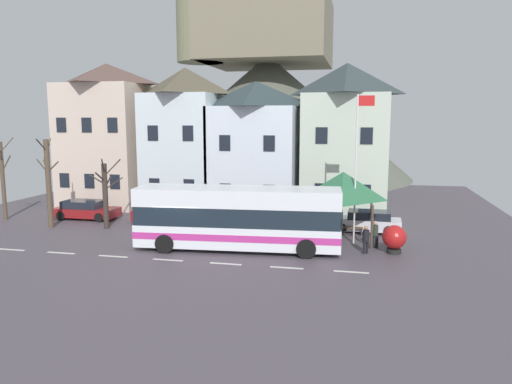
% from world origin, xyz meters
% --- Properties ---
extents(ground_plane, '(40.00, 60.00, 0.07)m').
position_xyz_m(ground_plane, '(0.00, -0.00, -0.03)').
color(ground_plane, '#504751').
extents(townhouse_00, '(6.37, 6.52, 11.40)m').
position_xyz_m(townhouse_00, '(-10.94, 12.23, 5.70)').
color(townhouse_00, beige).
rests_on(townhouse_00, ground_plane).
extents(townhouse_01, '(5.39, 6.60, 10.93)m').
position_xyz_m(townhouse_01, '(-4.27, 12.27, 5.47)').
color(townhouse_01, silver).
rests_on(townhouse_01, ground_plane).
extents(townhouse_02, '(6.38, 5.85, 9.78)m').
position_xyz_m(townhouse_02, '(1.41, 11.89, 4.89)').
color(townhouse_02, silver).
rests_on(townhouse_02, ground_plane).
extents(townhouse_03, '(5.92, 6.75, 10.99)m').
position_xyz_m(townhouse_03, '(8.08, 12.34, 5.50)').
color(townhouse_03, beige).
rests_on(townhouse_03, ground_plane).
extents(hilltop_castle, '(34.78, 34.78, 24.42)m').
position_xyz_m(hilltop_castle, '(-2.34, 34.96, 8.40)').
color(hilltop_castle, '#5B5F52').
rests_on(hilltop_castle, ground_plane).
extents(transit_bus, '(11.09, 3.44, 3.36)m').
position_xyz_m(transit_bus, '(2.94, 0.60, 1.70)').
color(transit_bus, white).
rests_on(transit_bus, ground_plane).
extents(bus_shelter, '(3.60, 3.60, 4.00)m').
position_xyz_m(bus_shelter, '(8.31, 3.89, 3.18)').
color(bus_shelter, '#473D33').
rests_on(bus_shelter, ground_plane).
extents(parked_car_00, '(4.33, 1.96, 1.34)m').
position_xyz_m(parked_car_00, '(9.70, 6.32, 0.66)').
color(parked_car_00, white).
rests_on(parked_car_00, ground_plane).
extents(parked_car_01, '(4.46, 2.07, 1.30)m').
position_xyz_m(parked_car_01, '(-9.68, 6.28, 0.64)').
color(parked_car_01, maroon).
rests_on(parked_car_01, ground_plane).
extents(parked_car_02, '(4.07, 2.14, 1.47)m').
position_xyz_m(parked_car_02, '(-3.88, 6.22, 0.71)').
color(parked_car_02, maroon).
rests_on(parked_car_02, ground_plane).
extents(pedestrian_00, '(0.39, 0.32, 1.49)m').
position_xyz_m(pedestrian_00, '(10.14, 2.54, 0.77)').
color(pedestrian_00, black).
rests_on(pedestrian_00, ground_plane).
extents(pedestrian_01, '(0.35, 0.35, 1.49)m').
position_xyz_m(pedestrian_01, '(9.65, 1.23, 0.87)').
color(pedestrian_01, black).
rests_on(pedestrian_01, ground_plane).
extents(pedestrian_02, '(0.32, 0.38, 1.57)m').
position_xyz_m(pedestrian_02, '(7.19, 2.92, 0.82)').
color(pedestrian_02, '#38332D').
rests_on(pedestrian_02, ground_plane).
extents(public_bench, '(1.62, 0.48, 0.87)m').
position_xyz_m(public_bench, '(8.69, 5.49, 0.47)').
color(public_bench, brown).
rests_on(public_bench, ground_plane).
extents(flagpole, '(0.95, 0.10, 8.31)m').
position_xyz_m(flagpole, '(9.06, 3.28, 4.74)').
color(flagpole, silver).
rests_on(flagpole, ground_plane).
extents(harbour_buoy, '(1.25, 1.25, 1.50)m').
position_xyz_m(harbour_buoy, '(11.10, 1.60, 0.82)').
color(harbour_buoy, black).
rests_on(harbour_buoy, ground_plane).
extents(bare_tree_00, '(2.19, 1.43, 5.76)m').
position_xyz_m(bare_tree_00, '(-15.08, 4.84, 2.87)').
color(bare_tree_00, brown).
rests_on(bare_tree_00, ground_plane).
extents(bare_tree_01, '(1.78, 2.22, 5.82)m').
position_xyz_m(bare_tree_01, '(-10.31, 3.20, 2.98)').
color(bare_tree_01, brown).
rests_on(bare_tree_01, ground_plane).
extents(bare_tree_02, '(1.88, 1.89, 4.59)m').
position_xyz_m(bare_tree_02, '(-6.65, 3.76, 2.24)').
color(bare_tree_02, '#382D28').
rests_on(bare_tree_02, ground_plane).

